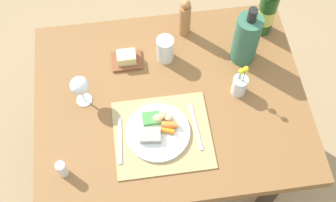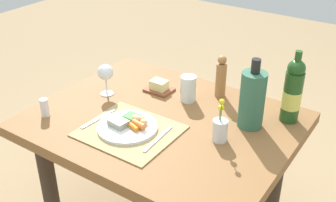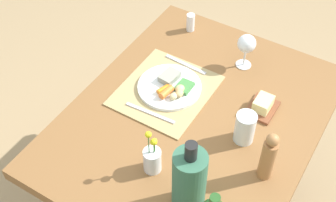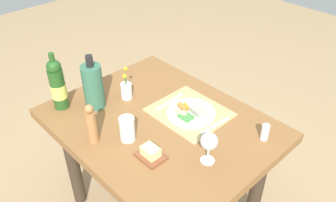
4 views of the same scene
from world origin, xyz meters
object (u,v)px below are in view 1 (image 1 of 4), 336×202
at_px(salt_shaker, 62,169).
at_px(wine_glass, 80,86).
at_px(dinner_plate, 158,130).
at_px(wine_bottle, 268,9).
at_px(cooler_bottle, 246,39).
at_px(knife, 196,126).
at_px(fork, 120,140).
at_px(pepper_mill, 185,18).
at_px(water_tumbler, 165,50).
at_px(dining_table, 170,111).
at_px(flower_vase, 240,85).
at_px(butter_dish, 127,59).

height_order(salt_shaker, wine_glass, wine_glass).
xyz_separation_m(dinner_plate, wine_bottle, (0.53, 0.45, 0.12)).
bearing_deg(cooler_bottle, knife, -129.62).
relative_size(fork, cooler_bottle, 0.64).
distance_m(knife, salt_shaker, 0.54).
bearing_deg(pepper_mill, water_tumbler, -129.52).
relative_size(dinner_plate, knife, 1.22).
distance_m(knife, pepper_mill, 0.49).
distance_m(dining_table, fork, 0.30).
distance_m(water_tumbler, flower_vase, 0.35).
bearing_deg(pepper_mill, butter_dish, -155.46).
bearing_deg(dining_table, wine_glass, 173.80).
bearing_deg(water_tumbler, wine_bottle, 11.87).
xyz_separation_m(dining_table, wine_glass, (-0.35, 0.04, 0.22)).
xyz_separation_m(salt_shaker, butter_dish, (0.28, 0.47, -0.02)).
bearing_deg(wine_glass, pepper_mill, 32.16).
distance_m(salt_shaker, butter_dish, 0.55).
distance_m(pepper_mill, wine_bottle, 0.35).
bearing_deg(cooler_bottle, water_tumbler, 173.12).
bearing_deg(flower_vase, fork, -162.48).
distance_m(dining_table, flower_vase, 0.33).
bearing_deg(salt_shaker, flower_vase, 19.82).
bearing_deg(dinner_plate, dining_table, 64.25).
xyz_separation_m(dining_table, water_tumbler, (0.01, 0.20, 0.17)).
bearing_deg(pepper_mill, dinner_plate, -110.68).
xyz_separation_m(flower_vase, wine_glass, (-0.64, 0.04, 0.06)).
height_order(dinner_plate, fork, dinner_plate).
height_order(knife, water_tumbler, water_tumbler).
xyz_separation_m(dining_table, pepper_mill, (0.11, 0.33, 0.21)).
distance_m(fork, salt_shaker, 0.24).
bearing_deg(dining_table, water_tumbler, 88.49).
xyz_separation_m(dinner_plate, flower_vase, (0.35, 0.14, 0.04)).
bearing_deg(butter_dish, salt_shaker, -120.72).
distance_m(dining_table, dinner_plate, 0.21).
height_order(flower_vase, butter_dish, flower_vase).
bearing_deg(butter_dish, cooler_bottle, -4.79).
height_order(fork, salt_shaker, salt_shaker).
bearing_deg(knife, dining_table, 115.69).
bearing_deg(fork, cooler_bottle, 34.23).
xyz_separation_m(fork, salt_shaker, (-0.22, -0.10, 0.03)).
xyz_separation_m(wine_glass, cooler_bottle, (0.69, 0.13, 0.02)).
relative_size(salt_shaker, cooler_bottle, 0.27).
bearing_deg(wine_bottle, knife, -130.34).
bearing_deg(knife, wine_glass, 153.72).
xyz_separation_m(dining_table, fork, (-0.22, -0.17, 0.12)).
distance_m(fork, pepper_mill, 0.60).
bearing_deg(cooler_bottle, butter_dish, 175.21).
height_order(dinner_plate, cooler_bottle, cooler_bottle).
height_order(water_tumbler, pepper_mill, pepper_mill).
bearing_deg(pepper_mill, wine_glass, -147.84).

